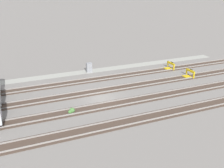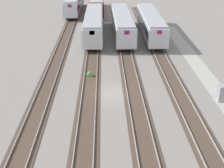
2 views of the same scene
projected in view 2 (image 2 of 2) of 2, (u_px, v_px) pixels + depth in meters
The scene contains 13 objects.
ground_plane at pixel (112, 94), 31.78m from camera, with size 400.00×400.00×0.00m, color gray.
service_walkway at pixel (219, 93), 32.06m from camera, with size 54.00×2.00×0.01m, color #9E9E93.
rail_track_nearest at pixel (179, 93), 31.94m from camera, with size 90.00×2.23×0.21m.
rail_track_near_inner at pixel (134, 93), 31.82m from camera, with size 90.00×2.24×0.21m.
rail_track_middle at pixel (89, 94), 31.71m from camera, with size 90.00×2.24×0.21m.
rail_track_far_inner at pixel (44, 94), 31.59m from camera, with size 90.00×2.23×0.21m.
subway_car_front_row_leftmost at pixel (75, 3), 67.14m from camera, with size 18.04×3.09×3.70m.
subway_car_front_row_left_inner at pixel (94, 24), 50.09m from camera, with size 18.00×2.84×3.70m.
subway_car_front_row_centre at pixel (122, 24), 50.21m from camera, with size 18.03×3.04×3.70m.
subway_car_front_row_right_inner at pixel (96, 3), 67.04m from camera, with size 18.07×3.28×3.70m.
subway_car_front_row_rightmost at pixel (151, 23), 50.32m from camera, with size 18.03×3.05×3.70m.
electrical_cabinet at pixel (221, 93), 30.17m from camera, with size 0.90×0.73×1.60m.
weed_clump at pixel (90, 74), 35.82m from camera, with size 0.92×0.70×0.64m.
Camera 2 is at (-28.42, 0.74, 14.24)m, focal length 50.00 mm.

